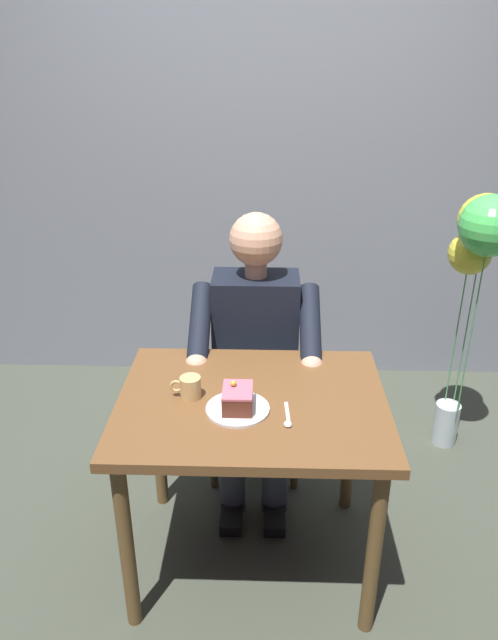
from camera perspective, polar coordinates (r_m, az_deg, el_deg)
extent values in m
plane|color=#3F4438|center=(2.48, 0.27, -21.95)|extent=(14.00, 14.00, 0.00)
cube|color=gray|center=(3.24, 1.09, 19.54)|extent=(6.40, 0.12, 3.00)
cube|color=brown|center=(2.02, 0.31, -8.13)|extent=(0.92, 0.71, 0.04)
cylinder|color=brown|center=(2.05, 12.08, -21.09)|extent=(0.05, 0.05, 0.71)
cylinder|color=brown|center=(2.06, -11.86, -20.60)|extent=(0.05, 0.05, 0.71)
cylinder|color=brown|center=(2.49, 9.87, -11.24)|extent=(0.05, 0.05, 0.71)
cylinder|color=brown|center=(2.50, -8.87, -10.94)|extent=(0.05, 0.05, 0.71)
cube|color=brown|center=(2.67, 0.62, -6.55)|extent=(0.42, 0.42, 0.04)
cube|color=brown|center=(2.72, 0.73, -0.04)|extent=(0.38, 0.04, 0.45)
cylinder|color=brown|center=(2.64, 4.52, -12.47)|extent=(0.04, 0.04, 0.41)
cylinder|color=brown|center=(2.65, -3.48, -12.34)|extent=(0.04, 0.04, 0.41)
cylinder|color=brown|center=(2.93, 4.23, -8.18)|extent=(0.04, 0.04, 0.41)
cylinder|color=brown|center=(2.94, -2.87, -8.08)|extent=(0.04, 0.04, 0.41)
cube|color=black|center=(2.51, 0.64, -1.31)|extent=(0.36, 0.22, 0.52)
sphere|color=#DDA382|center=(2.36, 0.69, 7.86)|extent=(0.22, 0.22, 0.22)
cylinder|color=#DDA382|center=(2.40, 0.67, 4.94)|extent=(0.09, 0.09, 0.06)
cylinder|color=black|center=(2.34, 5.97, -0.38)|extent=(0.08, 0.33, 0.26)
sphere|color=#DDA382|center=(2.25, 6.11, -4.54)|extent=(0.09, 0.09, 0.09)
cylinder|color=black|center=(2.35, -4.78, -0.24)|extent=(0.08, 0.33, 0.26)
sphere|color=#DDA382|center=(2.26, -5.12, -4.38)|extent=(0.09, 0.09, 0.09)
cylinder|color=#333641|center=(2.55, 2.60, -8.23)|extent=(0.13, 0.38, 0.14)
cylinder|color=#333641|center=(2.55, -1.49, -8.16)|extent=(0.13, 0.38, 0.14)
cylinder|color=#333641|center=(2.53, 2.54, -14.57)|extent=(0.11, 0.11, 0.39)
cube|color=black|center=(2.60, 2.48, -18.33)|extent=(0.09, 0.22, 0.05)
cylinder|color=#333641|center=(2.54, -1.66, -14.50)|extent=(0.11, 0.11, 0.39)
cube|color=black|center=(2.61, -1.69, -18.25)|extent=(0.09, 0.22, 0.05)
cylinder|color=white|center=(1.95, -1.11, -8.65)|extent=(0.21, 0.21, 0.01)
cube|color=#5C2B1E|center=(1.93, -1.12, -7.74)|extent=(0.10, 0.12, 0.06)
cube|color=#CB6176|center=(1.91, -1.13, -6.84)|extent=(0.10, 0.13, 0.01)
sphere|color=gold|center=(1.92, -1.53, -6.19)|extent=(0.02, 0.02, 0.02)
cylinder|color=tan|center=(2.01, -5.71, -6.55)|extent=(0.07, 0.07, 0.08)
torus|color=tan|center=(2.01, -7.07, -6.41)|extent=(0.05, 0.01, 0.05)
cylinder|color=black|center=(1.99, -5.75, -5.74)|extent=(0.06, 0.06, 0.01)
cube|color=silver|center=(1.94, 3.74, -8.92)|extent=(0.02, 0.11, 0.01)
ellipsoid|color=silver|center=(1.88, 3.80, -10.06)|extent=(0.03, 0.04, 0.01)
cylinder|color=#B2C1C6|center=(3.12, 18.60, -9.51)|extent=(0.12, 0.12, 0.22)
sphere|color=yellow|center=(2.78, 20.71, 6.08)|extent=(0.19, 0.19, 0.19)
cylinder|color=#4C9956|center=(2.94, 19.45, -1.82)|extent=(0.01, 0.01, 0.67)
sphere|color=#48CA57|center=(2.63, 22.45, 8.48)|extent=(0.26, 0.26, 0.26)
cylinder|color=#4C9956|center=(2.81, 20.71, -1.80)|extent=(0.01, 0.01, 0.79)
sphere|color=yellow|center=(2.75, 22.03, 8.94)|extent=(0.24, 0.24, 0.24)
cylinder|color=#4C9956|center=(2.92, 20.42, -0.79)|extent=(0.01, 0.01, 0.79)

